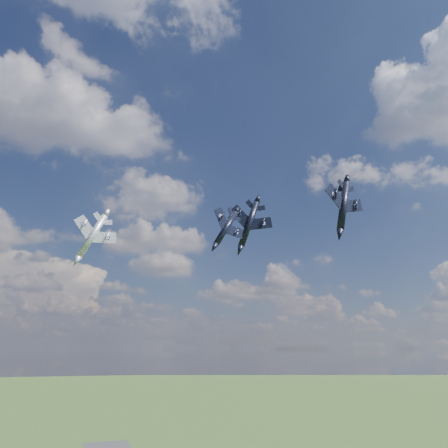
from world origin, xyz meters
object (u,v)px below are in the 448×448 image
object	(u,v)px
jet_lead_navy	(226,228)
jet_right_navy	(343,206)
jet_high_navy	(249,224)
jet_left_silver	(92,236)

from	to	relation	value
jet_lead_navy	jet_right_navy	size ratio (longest dim) A/B	0.94
jet_high_navy	jet_lead_navy	bearing A→B (deg)	-128.09
jet_high_navy	jet_left_silver	xyz separation A→B (m)	(-34.53, 4.56, -4.47)
jet_lead_navy	jet_high_navy	distance (m)	10.33
jet_left_silver	jet_right_navy	bearing A→B (deg)	-34.99
jet_lead_navy	jet_high_navy	size ratio (longest dim) A/B	0.84
jet_high_navy	jet_right_navy	bearing A→B (deg)	-55.93
jet_right_navy	jet_left_silver	size ratio (longest dim) A/B	0.95
jet_right_navy	jet_high_navy	world-z (taller)	jet_high_navy
jet_right_navy	jet_left_silver	distance (m)	52.70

